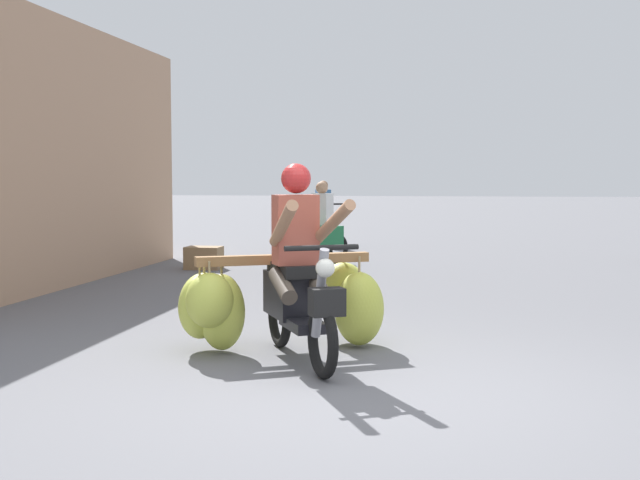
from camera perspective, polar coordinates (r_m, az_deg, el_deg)
The scene contains 5 objects.
ground_plane at distance 5.73m, azimuth 3.03°, elevation -10.56°, with size 120.00×120.00×0.00m, color slate.
motorbike_main_loaded at distance 6.98m, azimuth -2.99°, elevation -3.76°, with size 1.86×2.00×1.58m.
motorbike_distant_ahead_left at distance 17.69m, azimuth 0.25°, elevation 1.39°, with size 0.82×1.51×1.40m.
motorbike_distant_ahead_right at distance 13.61m, azimuth 0.06°, elevation 0.51°, with size 0.88×1.47×1.40m.
produce_crate at distance 13.49m, azimuth -7.95°, elevation -1.22°, with size 0.56×0.40×0.36m, color olive.
Camera 1 is at (0.63, -5.50, 1.47)m, focal length 46.78 mm.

